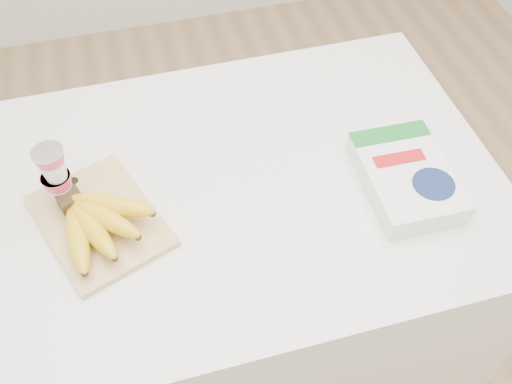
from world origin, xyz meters
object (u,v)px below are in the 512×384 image
cutting_board (100,220)px  yogurt_stack (55,174)px  bananas (95,221)px  table (230,288)px  cereal_box (406,177)px

cutting_board → yogurt_stack: yogurt_stack is taller
bananas → table: bearing=13.2°
bananas → yogurt_stack: 0.13m
table → yogurt_stack: bearing=174.0°
yogurt_stack → table: bearing=-6.0°
cutting_board → bananas: size_ratio=1.34×
yogurt_stack → cereal_box: size_ratio=0.55×
cutting_board → cereal_box: 0.66m
cutting_board → cereal_box: size_ratio=1.10×
bananas → cereal_box: (0.66, -0.05, -0.02)m
yogurt_stack → cutting_board: bearing=-47.9°
cereal_box → table: bearing=165.6°
bananas → cereal_box: size_ratio=0.82×
cutting_board → yogurt_stack: (-0.06, 0.07, 0.09)m
yogurt_stack → cereal_box: 0.73m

